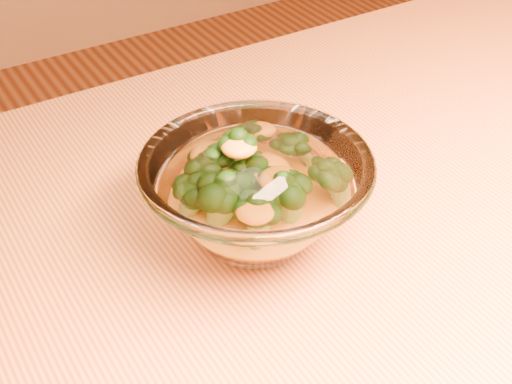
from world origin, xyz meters
TOP-DOWN VIEW (x-y plane):
  - table at (0.00, 0.00)m, footprint 1.20×0.80m
  - glass_bowl at (-0.04, 0.09)m, footprint 0.19×0.19m
  - cheese_sauce at (-0.04, 0.09)m, footprint 0.10×0.10m
  - broccoli_heap at (-0.05, 0.10)m, footprint 0.12×0.12m

SIDE VIEW (x-z plane):
  - table at x=0.00m, z-range 0.28..1.03m
  - cheese_sauce at x=-0.04m, z-range 0.76..0.79m
  - glass_bowl at x=-0.04m, z-range 0.75..0.83m
  - broccoli_heap at x=-0.05m, z-range 0.77..0.84m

